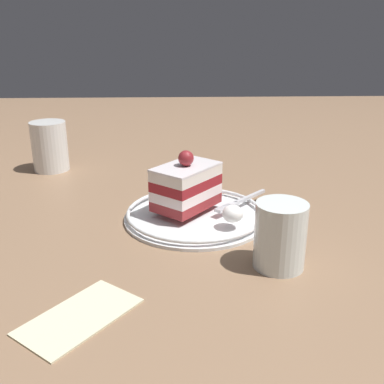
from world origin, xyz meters
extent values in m
plane|color=#89684D|center=(0.00, 0.00, 0.00)|extent=(2.40, 2.40, 0.00)
cylinder|color=white|center=(-0.01, -0.03, 0.00)|extent=(0.22, 0.22, 0.01)
torus|color=white|center=(-0.01, -0.03, 0.01)|extent=(0.21, 0.21, 0.01)
cube|color=maroon|center=(0.01, -0.02, 0.02)|extent=(0.12, 0.12, 0.02)
cube|color=white|center=(0.01, -0.02, 0.04)|extent=(0.12, 0.12, 0.02)
cube|color=maroon|center=(0.01, -0.02, 0.05)|extent=(0.12, 0.12, 0.02)
cube|color=white|center=(0.01, -0.02, 0.07)|extent=(0.12, 0.12, 0.02)
cube|color=white|center=(0.01, -0.02, 0.08)|extent=(0.12, 0.12, 0.00)
sphere|color=maroon|center=(0.01, -0.02, 0.09)|extent=(0.02, 0.02, 0.02)
ellipsoid|color=white|center=(-0.06, -0.08, 0.03)|extent=(0.03, 0.03, 0.03)
cube|color=silver|center=(0.04, -0.12, 0.02)|extent=(0.06, 0.06, 0.00)
cube|color=silver|center=(0.01, -0.09, 0.02)|extent=(0.02, 0.02, 0.00)
cube|color=silver|center=(-0.01, -0.07, 0.02)|extent=(0.02, 0.02, 0.00)
cube|color=silver|center=(-0.01, -0.07, 0.02)|extent=(0.02, 0.02, 0.00)
cube|color=silver|center=(-0.01, -0.07, 0.02)|extent=(0.02, 0.02, 0.00)
cube|color=silver|center=(-0.01, -0.08, 0.02)|extent=(0.02, 0.02, 0.00)
cylinder|color=white|center=(-0.16, -0.13, 0.04)|extent=(0.06, 0.06, 0.08)
cylinder|color=orange|center=(-0.16, -0.13, 0.04)|extent=(0.06, 0.06, 0.06)
cylinder|color=white|center=(0.25, 0.26, 0.05)|extent=(0.07, 0.07, 0.10)
cylinder|color=beige|center=(0.25, 0.26, 0.03)|extent=(0.06, 0.06, 0.06)
cube|color=beige|center=(-0.26, 0.10, 0.00)|extent=(0.14, 0.13, 0.00)
camera|label=1|loc=(-0.66, 0.00, 0.29)|focal=42.76mm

